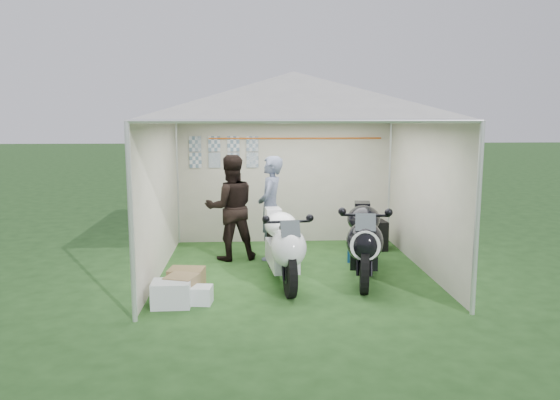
# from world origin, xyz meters

# --- Properties ---
(ground) EXTENTS (80.00, 80.00, 0.00)m
(ground) POSITION_xyz_m (0.00, 0.00, 0.00)
(ground) COLOR #204519
(ground) RESTS_ON ground
(canopy_tent) EXTENTS (5.66, 5.66, 3.00)m
(canopy_tent) POSITION_xyz_m (-0.00, 0.03, 2.58)
(canopy_tent) COLOR silver
(canopy_tent) RESTS_ON ground
(motorcycle_white) EXTENTS (0.59, 2.09, 1.03)m
(motorcycle_white) POSITION_xyz_m (-0.20, -0.64, 0.57)
(motorcycle_white) COLOR black
(motorcycle_white) RESTS_ON ground
(motorcycle_black) EXTENTS (0.73, 2.20, 1.09)m
(motorcycle_black) POSITION_xyz_m (0.98, -0.51, 0.61)
(motorcycle_black) COLOR black
(motorcycle_black) RESTS_ON ground
(paddock_stand) EXTENTS (0.49, 0.35, 0.33)m
(paddock_stand) POSITION_xyz_m (1.16, 0.48, 0.17)
(paddock_stand) COLOR blue
(paddock_stand) RESTS_ON ground
(person_dark_jacket) EXTENTS (0.97, 0.82, 1.74)m
(person_dark_jacket) POSITION_xyz_m (-0.97, 0.74, 0.87)
(person_dark_jacket) COLOR black
(person_dark_jacket) RESTS_ON ground
(person_blue_jacket) EXTENTS (0.55, 0.71, 1.71)m
(person_blue_jacket) POSITION_xyz_m (-0.32, 0.73, 0.86)
(person_blue_jacket) COLOR slate
(person_blue_jacket) RESTS_ON ground
(equipment_box) EXTENTS (0.56, 0.47, 0.52)m
(equipment_box) POSITION_xyz_m (1.49, 1.24, 0.26)
(equipment_box) COLOR black
(equipment_box) RESTS_ON ground
(crate_0) EXTENTS (0.49, 0.38, 0.32)m
(crate_0) POSITION_xyz_m (-1.65, -1.51, 0.16)
(crate_0) COLOR silver
(crate_0) RESTS_ON ground
(crate_1) EXTENTS (0.47, 0.47, 0.33)m
(crate_1) POSITION_xyz_m (-1.54, -1.30, 0.17)
(crate_1) COLOR olive
(crate_1) RESTS_ON ground
(crate_2) EXTENTS (0.33, 0.29, 0.22)m
(crate_2) POSITION_xyz_m (-1.30, -1.44, 0.11)
(crate_2) COLOR silver
(crate_2) RESTS_ON ground
(crate_3) EXTENTS (0.51, 0.39, 0.31)m
(crate_3) POSITION_xyz_m (-1.53, -0.91, 0.16)
(crate_3) COLOR brown
(crate_3) RESTS_ON ground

